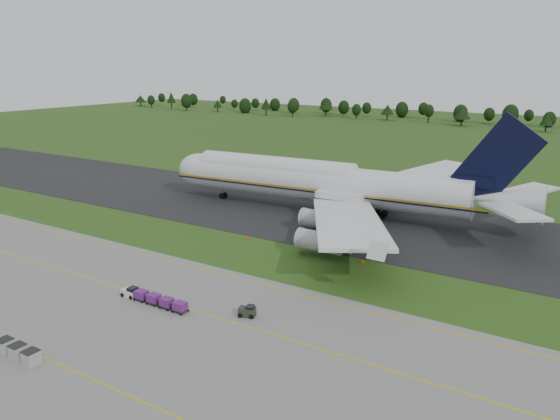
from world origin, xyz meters
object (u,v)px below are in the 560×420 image
Objects in this scene: aircraft at (326,183)px; baggage_train at (152,298)px; uld_row at (18,351)px; utility_cart at (247,312)px; edge_markers at (301,250)px.

aircraft is 7.22× the size of baggage_train.
aircraft is 54.31m from baggage_train.
uld_row is (-0.60, -72.08, -5.79)m from aircraft.
edge_markers is (-6.87, 25.52, -0.36)m from utility_cart.
uld_row is (-15.47, -21.87, 0.22)m from utility_cart.
uld_row reaches higher than utility_cart.
aircraft reaches higher than utility_cart.
baggage_train is 29.92m from edge_markers.
uld_row is at bearing -125.28° from utility_cart.
aircraft is 72.32m from uld_row.
edge_markers is at bearing 79.72° from uld_row.
aircraft is 26.73m from edge_markers.
aircraft is at bearing 106.50° from utility_cart.
uld_row is 48.16m from edge_markers.
baggage_train is 1.79× the size of uld_row.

